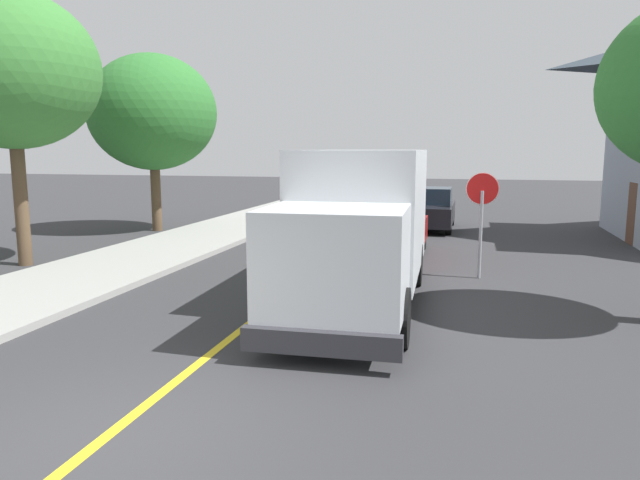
{
  "coord_description": "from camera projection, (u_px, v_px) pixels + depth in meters",
  "views": [
    {
      "loc": [
        3.87,
        -5.41,
        3.22
      ],
      "look_at": [
        1.0,
        5.94,
        1.4
      ],
      "focal_mm": 32.92,
      "sensor_mm": 36.0,
      "label": 1
    }
  ],
  "objects": [
    {
      "name": "box_truck",
      "position": [
        360.0,
        220.0,
        12.06
      ],
      "size": [
        2.63,
        7.25,
        3.2
      ],
      "color": "silver",
      "rests_on": "ground"
    },
    {
      "name": "street_tree_near",
      "position": [
        11.0,
        71.0,
        15.64
      ],
      "size": [
        4.64,
        4.64,
        7.39
      ],
      "color": "brown",
      "rests_on": "ground"
    },
    {
      "name": "ground_plane",
      "position": [
        105.0,
        438.0,
        6.61
      ],
      "size": [
        120.0,
        120.0,
        0.0
      ],
      "primitive_type": "plane",
      "color": "#303033"
    },
    {
      "name": "street_tree_down_block",
      "position": [
        153.0,
        113.0,
        22.68
      ],
      "size": [
        4.93,
        4.93,
        6.84
      ],
      "color": "brown",
      "rests_on": "ground"
    },
    {
      "name": "parked_car_mid",
      "position": [
        431.0,
        210.0,
        23.77
      ],
      "size": [
        1.84,
        4.42,
        1.67
      ],
      "color": "black",
      "rests_on": "ground"
    },
    {
      "name": "parked_car_near",
      "position": [
        393.0,
        230.0,
        17.76
      ],
      "size": [
        1.81,
        4.41,
        1.67
      ],
      "color": "maroon",
      "rests_on": "ground"
    },
    {
      "name": "centre_line_yellow",
      "position": [
        321.0,
        267.0,
        16.19
      ],
      "size": [
        0.16,
        56.0,
        0.01
      ],
      "primitive_type": "cube",
      "color": "gold",
      "rests_on": "ground"
    },
    {
      "name": "stop_sign",
      "position": [
        482.0,
        205.0,
        14.51
      ],
      "size": [
        0.8,
        0.1,
        2.65
      ],
      "color": "gray",
      "rests_on": "ground"
    }
  ]
}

